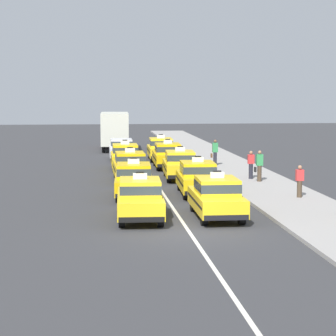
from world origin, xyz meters
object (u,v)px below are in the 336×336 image
(sedan_left_fifth, at_px, (121,149))
(taxi_right_fourth, at_px, (168,155))
(taxi_right_nearest, at_px, (217,197))
(taxi_right_fifth, at_px, (161,149))
(taxi_left_fourth, at_px, (125,156))
(taxi_left_nearest, at_px, (140,198))
(taxi_left_second, at_px, (134,180))
(taxi_left_third, at_px, (130,166))
(box_truck_left_sixth, at_px, (115,130))
(pedestrian_trailing, at_px, (259,166))
(pedestrian_far_corner, at_px, (251,165))
(pedestrian_mid_block, at_px, (300,181))
(taxi_right_second, at_px, (197,177))
(pedestrian_by_storefront, at_px, (215,153))
(taxi_right_third, at_px, (180,164))

(sedan_left_fifth, relative_size, taxi_right_fourth, 0.94)
(sedan_left_fifth, height_order, taxi_right_nearest, taxi_right_nearest)
(taxi_right_fifth, bearing_deg, taxi_left_fourth, -117.93)
(taxi_left_nearest, distance_m, taxi_right_fifth, 23.27)
(taxi_left_second, relative_size, taxi_left_third, 1.01)
(box_truck_left_sixth, distance_m, pedestrian_trailing, 23.52)
(box_truck_left_sixth, height_order, taxi_right_nearest, box_truck_left_sixth)
(taxi_left_third, relative_size, pedestrian_far_corner, 2.87)
(taxi_left_second, relative_size, taxi_right_fifth, 1.01)
(taxi_right_fifth, xyz_separation_m, pedestrian_mid_block, (4.70, -19.08, 0.04))
(taxi_left_second, distance_m, taxi_left_fourth, 11.87)
(taxi_left_third, relative_size, pedestrian_mid_block, 3.00)
(pedestrian_mid_block, height_order, pedestrian_far_corner, pedestrian_far_corner)
(sedan_left_fifth, height_order, taxi_right_fourth, taxi_right_fourth)
(sedan_left_fifth, bearing_deg, taxi_right_fourth, -63.69)
(taxi_right_second, xyz_separation_m, taxi_right_fifth, (-0.17, 16.86, 0.00))
(taxi_right_nearest, bearing_deg, pedestrian_by_storefront, 80.04)
(taxi_left_nearest, bearing_deg, taxi_right_nearest, 0.86)
(sedan_left_fifth, bearing_deg, taxi_right_second, -80.08)
(taxi_right_fifth, bearing_deg, pedestrian_far_corner, -71.92)
(sedan_left_fifth, relative_size, taxi_right_nearest, 0.94)
(taxi_right_fifth, bearing_deg, taxi_right_third, -89.71)
(pedestrian_by_storefront, bearing_deg, taxi_left_nearest, -109.30)
(taxi_left_second, xyz_separation_m, taxi_right_nearest, (3.05, -5.67, 0.00))
(sedan_left_fifth, distance_m, taxi_right_third, 11.87)
(taxi_left_third, xyz_separation_m, taxi_right_fifth, (2.89, 11.26, 0.00))
(pedestrian_far_corner, bearing_deg, taxi_right_third, 161.47)
(taxi_left_second, height_order, taxi_left_fourth, same)
(taxi_left_second, relative_size, taxi_right_third, 1.00)
(sedan_left_fifth, xyz_separation_m, pedestrian_mid_block, (7.60, -19.72, 0.07))
(taxi_right_fifth, bearing_deg, taxi_left_nearest, -97.69)
(taxi_left_second, relative_size, taxi_left_fourth, 1.01)
(box_truck_left_sixth, height_order, pedestrian_trailing, box_truck_left_sixth)
(box_truck_left_sixth, bearing_deg, taxi_left_third, -89.36)
(taxi_left_nearest, bearing_deg, pedestrian_by_storefront, 70.70)
(taxi_left_second, distance_m, sedan_left_fifth, 18.00)
(taxi_right_third, bearing_deg, taxi_right_nearest, -90.20)
(taxi_left_fourth, xyz_separation_m, pedestrian_far_corner, (6.87, -6.70, 0.08))
(taxi_left_second, height_order, pedestrian_by_storefront, taxi_left_second)
(pedestrian_mid_block, bearing_deg, taxi_right_second, 153.94)
(box_truck_left_sixth, bearing_deg, taxi_left_nearest, -90.00)
(taxi_left_second, distance_m, pedestrian_far_corner, 8.71)
(taxi_right_nearest, height_order, taxi_right_third, same)
(taxi_right_second, distance_m, pedestrian_mid_block, 5.05)
(taxi_left_nearest, distance_m, taxi_right_second, 7.02)
(taxi_left_nearest, bearing_deg, taxi_right_third, 75.45)
(pedestrian_mid_block, bearing_deg, sedan_left_fifth, 111.06)
(pedestrian_mid_block, bearing_deg, taxi_left_fourth, 119.21)
(taxi_left_nearest, height_order, taxi_right_fourth, same)
(taxi_right_second, xyz_separation_m, taxi_right_third, (-0.11, 6.00, 0.00))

